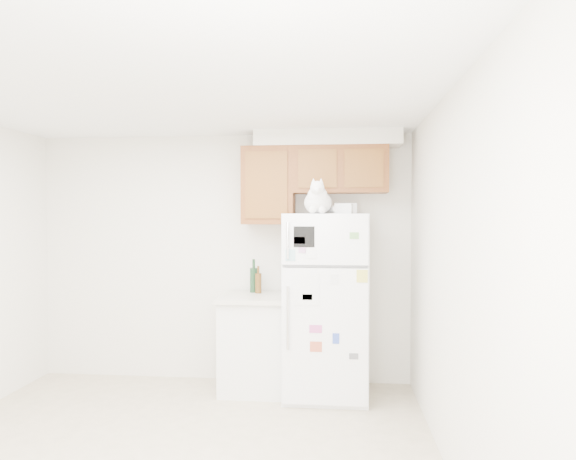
# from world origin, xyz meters

# --- Properties ---
(room_shell) EXTENTS (3.84, 4.04, 2.52)m
(room_shell) POSITION_xyz_m (0.12, 0.24, 1.67)
(room_shell) COLOR silver
(room_shell) RESTS_ON ground_plane
(refrigerator) EXTENTS (0.76, 0.78, 1.70)m
(refrigerator) POSITION_xyz_m (1.07, 1.61, 0.85)
(refrigerator) COLOR white
(refrigerator) RESTS_ON ground_plane
(base_counter) EXTENTS (0.64, 0.64, 0.92)m
(base_counter) POSITION_xyz_m (0.38, 1.68, 0.46)
(base_counter) COLOR white
(base_counter) RESTS_ON ground_plane
(cat) EXTENTS (0.30, 0.44, 0.31)m
(cat) POSITION_xyz_m (1.00, 1.36, 1.82)
(cat) COLOR white
(cat) RESTS_ON refrigerator
(storage_box_back) EXTENTS (0.21, 0.17, 0.10)m
(storage_box_back) POSITION_xyz_m (1.25, 1.71, 1.75)
(storage_box_back) COLOR white
(storage_box_back) RESTS_ON refrigerator
(storage_box_front) EXTENTS (0.17, 0.13, 0.09)m
(storage_box_front) POSITION_xyz_m (1.23, 1.46, 1.74)
(storage_box_front) COLOR white
(storage_box_front) RESTS_ON refrigerator
(bottle_green) EXTENTS (0.08, 0.08, 0.33)m
(bottle_green) POSITION_xyz_m (0.34, 1.87, 1.09)
(bottle_green) COLOR #19381E
(bottle_green) RESTS_ON base_counter
(bottle_amber) EXTENTS (0.06, 0.06, 0.27)m
(bottle_amber) POSITION_xyz_m (0.40, 1.81, 1.05)
(bottle_amber) COLOR #593814
(bottle_amber) RESTS_ON base_counter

